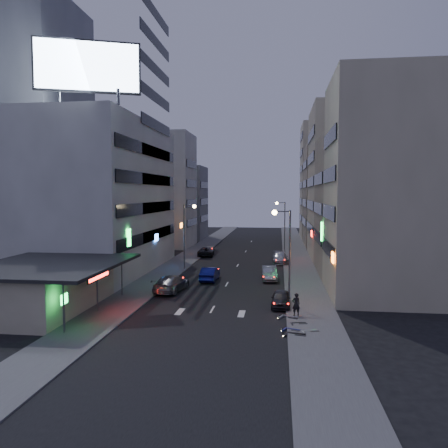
% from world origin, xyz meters
% --- Properties ---
extents(ground, '(180.00, 180.00, 0.00)m').
position_xyz_m(ground, '(0.00, 0.00, 0.00)').
color(ground, black).
rests_on(ground, ground).
extents(sidewalk_left, '(4.00, 120.00, 0.12)m').
position_xyz_m(sidewalk_left, '(-8.00, 30.00, 0.06)').
color(sidewalk_left, '#4C4C4F').
rests_on(sidewalk_left, ground).
extents(sidewalk_right, '(4.00, 120.00, 0.12)m').
position_xyz_m(sidewalk_right, '(8.00, 30.00, 0.06)').
color(sidewalk_right, '#4C4C4F').
rests_on(sidewalk_right, ground).
extents(food_court, '(11.00, 13.00, 3.88)m').
position_xyz_m(food_court, '(-13.90, 2.00, 1.98)').
color(food_court, '#C3B699').
rests_on(food_court, ground).
extents(white_building, '(14.00, 24.00, 18.00)m').
position_xyz_m(white_building, '(-17.00, 20.00, 9.00)').
color(white_building, silver).
rests_on(white_building, ground).
extents(grey_tower, '(10.00, 14.00, 34.00)m').
position_xyz_m(grey_tower, '(-26.00, 23.00, 17.00)').
color(grey_tower, gray).
rests_on(grey_tower, ground).
extents(shophouse_near, '(10.00, 11.00, 20.00)m').
position_xyz_m(shophouse_near, '(15.00, 10.50, 10.00)').
color(shophouse_near, '#C3B699').
rests_on(shophouse_near, ground).
extents(shophouse_mid, '(11.00, 12.00, 16.00)m').
position_xyz_m(shophouse_mid, '(15.50, 22.00, 8.00)').
color(shophouse_mid, tan).
rests_on(shophouse_mid, ground).
extents(shophouse_far, '(10.00, 14.00, 22.00)m').
position_xyz_m(shophouse_far, '(15.00, 35.00, 11.00)').
color(shophouse_far, '#C3B699').
rests_on(shophouse_far, ground).
extents(far_left_a, '(11.00, 10.00, 20.00)m').
position_xyz_m(far_left_a, '(-15.50, 45.00, 10.00)').
color(far_left_a, silver).
rests_on(far_left_a, ground).
extents(far_left_b, '(12.00, 10.00, 15.00)m').
position_xyz_m(far_left_b, '(-16.00, 58.00, 7.50)').
color(far_left_b, gray).
rests_on(far_left_b, ground).
extents(far_right_a, '(11.00, 12.00, 18.00)m').
position_xyz_m(far_right_a, '(15.50, 50.00, 9.00)').
color(far_right_a, tan).
rests_on(far_right_a, ground).
extents(far_right_b, '(12.00, 12.00, 24.00)m').
position_xyz_m(far_right_b, '(16.00, 64.00, 12.00)').
color(far_right_b, '#C3B699').
rests_on(far_right_b, ground).
extents(billboard, '(9.52, 3.75, 6.20)m').
position_xyz_m(billboard, '(-12.99, 9.97, 21.66)').
color(billboard, '#595B60').
rests_on(billboard, white_building).
extents(street_lamp_right_near, '(1.60, 0.44, 8.02)m').
position_xyz_m(street_lamp_right_near, '(5.90, 6.00, 5.36)').
color(street_lamp_right_near, '#595B60').
rests_on(street_lamp_right_near, sidewalk_right).
extents(street_lamp_left, '(1.60, 0.44, 8.02)m').
position_xyz_m(street_lamp_left, '(-5.90, 22.00, 5.36)').
color(street_lamp_left, '#595B60').
rests_on(street_lamp_left, sidewalk_left).
extents(street_lamp_right_far, '(1.60, 0.44, 8.02)m').
position_xyz_m(street_lamp_right_far, '(5.90, 40.00, 5.36)').
color(street_lamp_right_far, '#595B60').
rests_on(street_lamp_right_far, sidewalk_right).
extents(parked_car_right_near, '(1.70, 3.97, 1.34)m').
position_xyz_m(parked_car_right_near, '(5.60, 5.63, 0.67)').
color(parked_car_right_near, '#28282D').
rests_on(parked_car_right_near, ground).
extents(parked_car_right_mid, '(1.90, 4.57, 1.47)m').
position_xyz_m(parked_car_right_mid, '(4.37, 16.80, 0.74)').
color(parked_car_right_mid, '#92959A').
rests_on(parked_car_right_mid, ground).
extents(parked_car_left, '(2.60, 5.02, 1.35)m').
position_xyz_m(parked_car_left, '(-5.60, 34.17, 0.68)').
color(parked_car_left, black).
rests_on(parked_car_left, ground).
extents(parked_car_right_far, '(2.36, 5.14, 1.46)m').
position_xyz_m(parked_car_right_far, '(5.60, 28.62, 0.73)').
color(parked_car_right_far, '#A6A9AE').
rests_on(parked_car_right_far, ground).
extents(road_car_blue, '(1.66, 4.58, 1.50)m').
position_xyz_m(road_car_blue, '(-2.05, 15.62, 0.75)').
color(road_car_blue, navy).
rests_on(road_car_blue, ground).
extents(road_car_silver, '(2.89, 5.76, 1.61)m').
position_xyz_m(road_car_silver, '(-4.95, 9.97, 0.80)').
color(road_car_silver, gray).
rests_on(road_car_silver, ground).
extents(person, '(0.74, 0.60, 1.75)m').
position_xyz_m(person, '(6.74, 2.64, 0.99)').
color(person, black).
rests_on(person, sidewalk_right).
extents(scooter_black_a, '(1.09, 2.12, 1.24)m').
position_xyz_m(scooter_black_a, '(7.28, -1.75, 0.74)').
color(scooter_black_a, black).
rests_on(scooter_black_a, sidewalk_right).
extents(scooter_silver_a, '(1.06, 1.79, 1.04)m').
position_xyz_m(scooter_silver_a, '(8.04, -0.69, 0.64)').
color(scooter_silver_a, '#B2B6BA').
rests_on(scooter_silver_a, sidewalk_right).
extents(scooter_blue, '(1.18, 1.81, 1.05)m').
position_xyz_m(scooter_blue, '(6.97, -0.90, 0.65)').
color(scooter_blue, navy).
rests_on(scooter_blue, sidewalk_right).
extents(scooter_black_b, '(0.93, 1.82, 1.06)m').
position_xyz_m(scooter_black_b, '(7.38, 0.99, 0.65)').
color(scooter_black_b, black).
rests_on(scooter_black_b, sidewalk_right).
extents(scooter_silver_b, '(1.42, 2.15, 1.25)m').
position_xyz_m(scooter_silver_b, '(6.98, 2.14, 0.74)').
color(scooter_silver_b, '#A3A6AB').
rests_on(scooter_silver_b, sidewalk_right).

